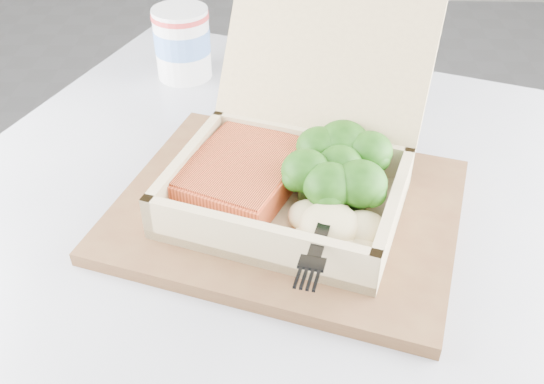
{
  "coord_description": "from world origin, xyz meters",
  "views": [
    {
      "loc": [
        0.56,
        -0.95,
        1.09
      ],
      "look_at": [
        0.55,
        -0.51,
        0.75
      ],
      "focal_mm": 40.0,
      "sensor_mm": 36.0,
      "label": 1
    }
  ],
  "objects_px": {
    "paper_cup": "(182,41)",
    "serving_tray": "(287,209)",
    "takeout_container": "(300,147)",
    "cafe_table": "(283,331)"
  },
  "relations": [
    {
      "from": "cafe_table",
      "to": "paper_cup",
      "type": "height_order",
      "value": "paper_cup"
    },
    {
      "from": "serving_tray",
      "to": "paper_cup",
      "type": "bearing_deg",
      "value": 115.64
    },
    {
      "from": "serving_tray",
      "to": "paper_cup",
      "type": "xyz_separation_m",
      "value": [
        -0.14,
        0.29,
        0.04
      ]
    },
    {
      "from": "takeout_container",
      "to": "paper_cup",
      "type": "relative_size",
      "value": 3.29
    },
    {
      "from": "serving_tray",
      "to": "takeout_container",
      "type": "distance_m",
      "value": 0.06
    },
    {
      "from": "serving_tray",
      "to": "takeout_container",
      "type": "height_order",
      "value": "takeout_container"
    },
    {
      "from": "takeout_container",
      "to": "paper_cup",
      "type": "distance_m",
      "value": 0.3
    },
    {
      "from": "cafe_table",
      "to": "serving_tray",
      "type": "relative_size",
      "value": 2.91
    },
    {
      "from": "cafe_table",
      "to": "paper_cup",
      "type": "bearing_deg",
      "value": 115.38
    },
    {
      "from": "paper_cup",
      "to": "serving_tray",
      "type": "bearing_deg",
      "value": -64.36
    }
  ]
}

